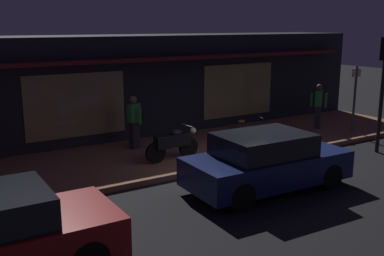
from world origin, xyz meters
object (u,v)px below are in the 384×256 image
motorcycle (173,143)px  person_bystander (318,105)px  traffic_light_pole (384,74)px  person_photographer (134,121)px  sign_post (355,95)px  parked_car_far (266,162)px  bicycle_parked (248,135)px

motorcycle → person_bystander: 6.68m
traffic_light_pole → person_photographer: bearing=148.4°
sign_post → person_bystander: bearing=122.5°
person_photographer → parked_car_far: bearing=-74.3°
parked_car_far → motorcycle: bearing=107.2°
bicycle_parked → parked_car_far: (-1.91, -3.04, 0.20)m
motorcycle → sign_post: 7.37m
person_bystander → traffic_light_pole: (-0.48, -2.97, 1.45)m
motorcycle → person_photographer: bearing=103.2°
bicycle_parked → person_photographer: 3.67m
motorcycle → person_bystander: size_ratio=1.02×
person_photographer → traffic_light_pole: bearing=-31.6°
sign_post → traffic_light_pole: 2.44m
bicycle_parked → person_photographer: bearing=153.0°
bicycle_parked → parked_car_far: size_ratio=0.39×
motorcycle → traffic_light_pole: (6.15, -2.29, 1.83)m
bicycle_parked → parked_car_far: bearing=-122.2°
motorcycle → person_photographer: (-0.41, 1.74, 0.38)m
traffic_light_pole → parked_car_far: size_ratio=0.87×
parked_car_far → bicycle_parked: bearing=57.8°
bicycle_parked → traffic_light_pole: traffic_light_pole is taller
parked_car_far → person_photographer: bearing=105.7°
person_photographer → person_bystander: bearing=-8.6°
traffic_light_pole → person_bystander: bearing=80.8°
motorcycle → parked_car_far: parked_car_far is taller
person_photographer → parked_car_far: size_ratio=0.40×
bicycle_parked → sign_post: 4.63m
sign_post → traffic_light_pole: traffic_light_pole is taller
bicycle_parked → parked_car_far: 3.60m
person_photographer → person_bystander: size_ratio=1.00×
person_photographer → bicycle_parked: bearing=-27.0°
person_bystander → parked_car_far: bearing=-147.6°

